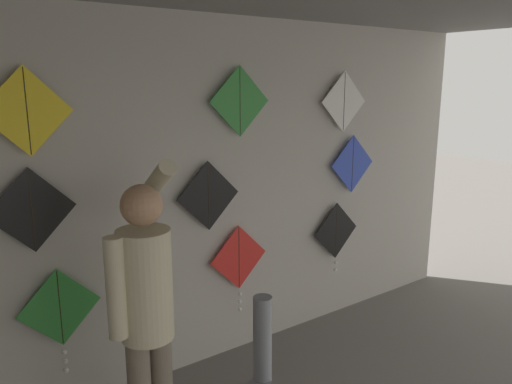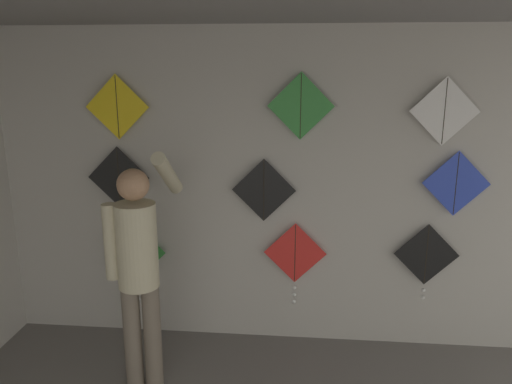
{
  "view_description": "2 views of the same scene",
  "coord_description": "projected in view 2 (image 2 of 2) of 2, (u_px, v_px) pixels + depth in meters",
  "views": [
    {
      "loc": [
        -2.04,
        0.83,
        2.32
      ],
      "look_at": [
        0.15,
        3.87,
        1.47
      ],
      "focal_mm": 35.0,
      "sensor_mm": 36.0,
      "label": 1
    },
    {
      "loc": [
        0.19,
        -0.03,
        2.49
      ],
      "look_at": [
        -0.18,
        3.87,
        1.47
      ],
      "focal_mm": 35.0,
      "sensor_mm": 36.0,
      "label": 2
    }
  ],
  "objects": [
    {
      "name": "kite_7",
      "position": [
        301.0,
        106.0,
        4.08
      ],
      "size": [
        0.55,
        0.01,
        0.55
      ],
      "color": "#338C38"
    },
    {
      "name": "kite_0",
      "position": [
        136.0,
        256.0,
        4.56
      ],
      "size": [
        0.55,
        0.04,
        0.76
      ],
      "color": "#338C38"
    },
    {
      "name": "kite_4",
      "position": [
        264.0,
        190.0,
        4.29
      ],
      "size": [
        0.55,
        0.01,
        0.55
      ],
      "color": "black"
    },
    {
      "name": "kite_6",
      "position": [
        117.0,
        107.0,
        4.23
      ],
      "size": [
        0.55,
        0.01,
        0.55
      ],
      "color": "yellow"
    },
    {
      "name": "kite_1",
      "position": [
        295.0,
        257.0,
        4.42
      ],
      "size": [
        0.55,
        0.04,
        0.76
      ],
      "color": "red"
    },
    {
      "name": "kite_3",
      "position": [
        119.0,
        178.0,
        4.39
      ],
      "size": [
        0.55,
        0.01,
        0.55
      ],
      "color": "black"
    },
    {
      "name": "kite_5",
      "position": [
        456.0,
        184.0,
        4.12
      ],
      "size": [
        0.55,
        0.01,
        0.55
      ],
      "color": "blue"
    },
    {
      "name": "shopkeeper",
      "position": [
        138.0,
        261.0,
        3.72
      ],
      "size": [
        0.47,
        0.69,
        1.88
      ],
      "rotation": [
        0.0,
        0.0,
        0.17
      ],
      "color": "#726656",
      "rests_on": "ground"
    },
    {
      "name": "kite_8",
      "position": [
        445.0,
        111.0,
        3.99
      ],
      "size": [
        0.55,
        0.01,
        0.55
      ],
      "color": "white"
    },
    {
      "name": "back_panel",
      "position": [
        280.0,
        191.0,
        4.37
      ],
      "size": [
        5.77,
        0.06,
        2.8
      ],
      "primitive_type": "cube",
      "color": "#BCB7AD",
      "rests_on": "ground"
    },
    {
      "name": "kite_2",
      "position": [
        426.0,
        257.0,
        4.3
      ],
      "size": [
        0.55,
        0.04,
        0.69
      ],
      "color": "black"
    }
  ]
}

